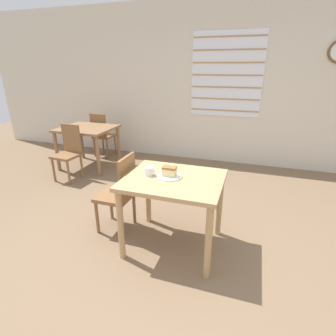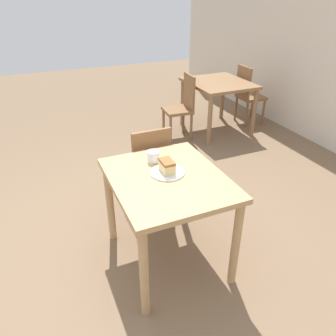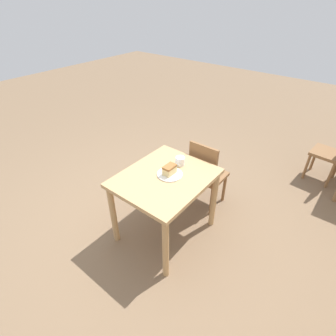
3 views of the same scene
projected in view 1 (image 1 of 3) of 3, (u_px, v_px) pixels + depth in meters
name	position (u px, v px, depth m)	size (l,w,h in m)	color
ground_plane	(160.00, 260.00, 2.51)	(14.00, 14.00, 0.00)	#7A6047
wall_back	(218.00, 86.00, 4.67)	(10.00, 0.10, 2.80)	beige
dining_table_near	(174.00, 190.00, 2.50)	(0.92, 0.77, 0.75)	tan
dining_table_far	(87.00, 134.00, 4.64)	(0.92, 0.81, 0.72)	olive
chair_near_window	(120.00, 192.00, 2.82)	(0.36, 0.36, 0.88)	brown
chair_far_corner	(69.00, 151.00, 4.17)	(0.39, 0.39, 0.88)	brown
chair_far_opposite	(102.00, 134.00, 5.22)	(0.38, 0.38, 0.88)	brown
plate	(170.00, 176.00, 2.48)	(0.24, 0.24, 0.01)	white
cake_slice	(169.00, 171.00, 2.46)	(0.13, 0.08, 0.09)	#E5CC89
coffee_mug	(149.00, 171.00, 2.50)	(0.10, 0.09, 0.09)	white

